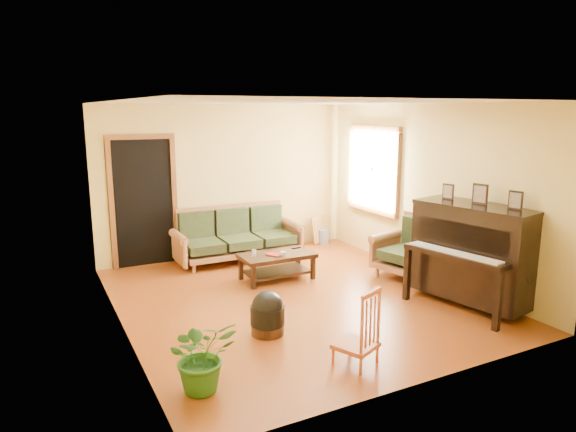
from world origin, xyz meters
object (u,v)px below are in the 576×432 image
piano (473,256)px  coffee_table (277,266)px  sofa (238,235)px  footstool (268,318)px  potted_plant (202,355)px  red_chair (356,326)px  ceramic_crock (324,236)px  armchair (409,248)px

piano → coffee_table: bearing=119.4°
coffee_table → piano: size_ratio=0.72×
sofa → coffee_table: 1.21m
sofa → footstool: sofa is taller
footstool → potted_plant: potted_plant is taller
sofa → coffee_table: sofa is taller
footstool → red_chair: (0.48, -1.04, 0.21)m
piano → ceramic_crock: (-0.07, 3.58, -0.53)m
footstool → ceramic_crock: (2.66, 3.17, -0.05)m
ceramic_crock → potted_plant: size_ratio=0.39×
piano → sofa: bearing=109.4°
potted_plant → footstool: bearing=38.4°
sofa → ceramic_crock: sofa is taller
piano → footstool: 2.81m
red_chair → ceramic_crock: red_chair is taller
sofa → coffee_table: size_ratio=1.93×
piano → red_chair: (-2.25, -0.64, -0.27)m
coffee_table → red_chair: 2.76m
armchair → potted_plant: size_ratio=1.36×
armchair → coffee_table: bearing=141.5°
coffee_table → sofa: bearing=97.1°
sofa → ceramic_crock: bearing=10.2°
coffee_table → potted_plant: (-1.97, -2.50, 0.15)m
armchair → potted_plant: bearing=-169.8°
sofa → potted_plant: size_ratio=3.06×
red_chair → potted_plant: red_chair is taller
sofa → footstool: (-0.79, -2.85, -0.26)m
ceramic_crock → potted_plant: bearing=-132.8°
footstool → armchair: bearing=16.9°
piano → potted_plant: bearing=174.8°
sofa → coffee_table: bearing=-82.5°
armchair → piano: 1.25m
coffee_table → armchair: armchair is taller
ceramic_crock → piano: bearing=-88.9°
armchair → potted_plant: (-3.77, -1.65, -0.12)m
footstool → potted_plant: (-1.03, -0.82, 0.16)m
sofa → armchair: armchair is taller
piano → footstool: (-2.74, 0.41, -0.48)m
footstool → red_chair: size_ratio=0.49×
armchair → sofa: bearing=120.6°
piano → ceramic_crock: 3.62m
footstool → potted_plant: 1.32m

